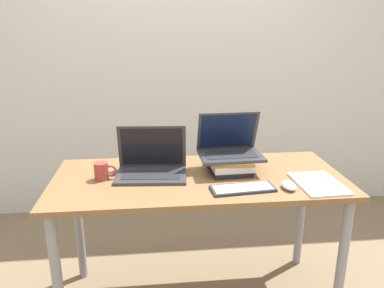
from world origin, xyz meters
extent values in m
cube|color=silver|center=(0.00, 1.54, 1.35)|extent=(8.00, 0.05, 2.70)
cube|color=brown|center=(0.00, 0.33, 0.75)|extent=(1.52, 0.66, 0.03)
cylinder|color=gray|center=(-0.70, 0.06, 0.37)|extent=(0.05, 0.05, 0.74)
cylinder|color=gray|center=(0.70, 0.06, 0.37)|extent=(0.05, 0.05, 0.74)
cylinder|color=gray|center=(-0.70, 0.60, 0.37)|extent=(0.05, 0.05, 0.74)
cylinder|color=gray|center=(0.70, 0.60, 0.37)|extent=(0.05, 0.05, 0.74)
cube|color=#333338|center=(-0.25, 0.35, 0.77)|extent=(0.38, 0.27, 0.02)
cube|color=#232328|center=(-0.25, 0.34, 0.78)|extent=(0.31, 0.15, 0.00)
cube|color=#333338|center=(-0.24, 0.45, 0.90)|extent=(0.37, 0.07, 0.24)
cube|color=black|center=(-0.24, 0.45, 0.90)|extent=(0.33, 0.06, 0.21)
cube|color=black|center=(0.17, 0.38, 0.78)|extent=(0.22, 0.23, 0.03)
cube|color=white|center=(0.18, 0.38, 0.81)|extent=(0.22, 0.21, 0.04)
cube|color=olive|center=(0.18, 0.39, 0.84)|extent=(0.23, 0.26, 0.02)
cube|color=#333338|center=(0.18, 0.38, 0.86)|extent=(0.34, 0.25, 0.02)
cube|color=#232328|center=(0.18, 0.37, 0.87)|extent=(0.28, 0.13, 0.00)
cube|color=#333338|center=(0.17, 0.46, 0.98)|extent=(0.34, 0.10, 0.22)
cube|color=#0F1938|center=(0.17, 0.46, 0.97)|extent=(0.30, 0.09, 0.19)
cube|color=#28282D|center=(0.19, 0.14, 0.77)|extent=(0.32, 0.15, 0.01)
cube|color=silver|center=(0.19, 0.14, 0.78)|extent=(0.29, 0.12, 0.00)
ellipsoid|color=white|center=(0.42, 0.13, 0.78)|extent=(0.07, 0.11, 0.03)
cube|color=white|center=(0.58, 0.16, 0.77)|extent=(0.22, 0.30, 0.01)
cylinder|color=#9E3833|center=(-0.50, 0.34, 0.81)|extent=(0.07, 0.07, 0.09)
torus|color=#9E3833|center=(-0.45, 0.34, 0.81)|extent=(0.06, 0.01, 0.06)
camera|label=1|loc=(-0.22, -1.48, 1.52)|focal=35.00mm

